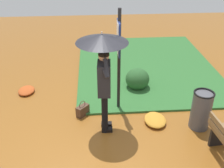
{
  "coord_description": "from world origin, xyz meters",
  "views": [
    {
      "loc": [
        -4.24,
        0.14,
        3.56
      ],
      "look_at": [
        0.54,
        -0.23,
        0.85
      ],
      "focal_mm": 43.22,
      "sensor_mm": 36.0,
      "label": 1
    }
  ],
  "objects_px": {
    "info_sign_post": "(119,50)",
    "trash_bin": "(201,110)",
    "person_with_umbrella": "(103,59)",
    "handbag": "(83,110)"
  },
  "relations": [
    {
      "from": "info_sign_post",
      "to": "trash_bin",
      "type": "xyz_separation_m",
      "value": [
        -0.81,
        -1.61,
        -1.03
      ]
    },
    {
      "from": "person_with_umbrella",
      "to": "handbag",
      "type": "bearing_deg",
      "value": 46.26
    },
    {
      "from": "trash_bin",
      "to": "handbag",
      "type": "bearing_deg",
      "value": 76.38
    },
    {
      "from": "person_with_umbrella",
      "to": "handbag",
      "type": "distance_m",
      "value": 1.56
    },
    {
      "from": "person_with_umbrella",
      "to": "info_sign_post",
      "type": "height_order",
      "value": "info_sign_post"
    },
    {
      "from": "info_sign_post",
      "to": "person_with_umbrella",
      "type": "bearing_deg",
      "value": 151.69
    },
    {
      "from": "info_sign_post",
      "to": "handbag",
      "type": "height_order",
      "value": "info_sign_post"
    },
    {
      "from": "handbag",
      "to": "trash_bin",
      "type": "xyz_separation_m",
      "value": [
        -0.59,
        -2.42,
        0.29
      ]
    },
    {
      "from": "person_with_umbrella",
      "to": "handbag",
      "type": "relative_size",
      "value": 5.53
    },
    {
      "from": "handbag",
      "to": "trash_bin",
      "type": "height_order",
      "value": "trash_bin"
    }
  ]
}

